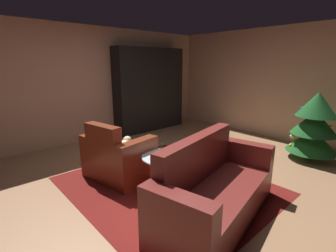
{
  "coord_description": "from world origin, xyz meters",
  "views": [
    {
      "loc": [
        2.51,
        -2.25,
        1.72
      ],
      "look_at": [
        -0.17,
        0.18,
        0.78
      ],
      "focal_mm": 26.08,
      "sensor_mm": 36.0,
      "label": 1
    }
  ],
  "objects_px": {
    "coffee_table": "(166,159)",
    "armchair_red": "(118,158)",
    "couch_red": "(214,191)",
    "bottle_on_table": "(162,154)",
    "decorated_tree": "(314,125)",
    "book_stack_on_table": "(170,153)",
    "bookshelf_unit": "(154,91)"
  },
  "relations": [
    {
      "from": "bookshelf_unit",
      "to": "book_stack_on_table",
      "type": "height_order",
      "value": "bookshelf_unit"
    },
    {
      "from": "armchair_red",
      "to": "bookshelf_unit",
      "type": "bearing_deg",
      "value": 129.84
    },
    {
      "from": "armchair_red",
      "to": "decorated_tree",
      "type": "bearing_deg",
      "value": 60.4
    },
    {
      "from": "book_stack_on_table",
      "to": "decorated_tree",
      "type": "height_order",
      "value": "decorated_tree"
    },
    {
      "from": "armchair_red",
      "to": "couch_red",
      "type": "xyz_separation_m",
      "value": [
        1.59,
        0.3,
        -0.0
      ]
    },
    {
      "from": "coffee_table",
      "to": "book_stack_on_table",
      "type": "height_order",
      "value": "book_stack_on_table"
    },
    {
      "from": "armchair_red",
      "to": "book_stack_on_table",
      "type": "height_order",
      "value": "armchair_red"
    },
    {
      "from": "armchair_red",
      "to": "decorated_tree",
      "type": "height_order",
      "value": "decorated_tree"
    },
    {
      "from": "bookshelf_unit",
      "to": "couch_red",
      "type": "relative_size",
      "value": 1.07
    },
    {
      "from": "bookshelf_unit",
      "to": "coffee_table",
      "type": "height_order",
      "value": "bookshelf_unit"
    },
    {
      "from": "coffee_table",
      "to": "armchair_red",
      "type": "bearing_deg",
      "value": -155.89
    },
    {
      "from": "coffee_table",
      "to": "bottle_on_table",
      "type": "xyz_separation_m",
      "value": [
        0.1,
        -0.16,
        0.14
      ]
    },
    {
      "from": "decorated_tree",
      "to": "bottle_on_table",
      "type": "bearing_deg",
      "value": -107.07
    },
    {
      "from": "coffee_table",
      "to": "decorated_tree",
      "type": "bearing_deg",
      "value": 70.07
    },
    {
      "from": "armchair_red",
      "to": "book_stack_on_table",
      "type": "distance_m",
      "value": 0.89
    },
    {
      "from": "coffee_table",
      "to": "decorated_tree",
      "type": "xyz_separation_m",
      "value": [
        0.97,
        2.68,
        0.21
      ]
    },
    {
      "from": "bookshelf_unit",
      "to": "bottle_on_table",
      "type": "distance_m",
      "value": 3.48
    },
    {
      "from": "book_stack_on_table",
      "to": "decorated_tree",
      "type": "xyz_separation_m",
      "value": [
        0.93,
        2.65,
        0.12
      ]
    },
    {
      "from": "couch_red",
      "to": "bookshelf_unit",
      "type": "bearing_deg",
      "value": 150.51
    },
    {
      "from": "armchair_red",
      "to": "book_stack_on_table",
      "type": "bearing_deg",
      "value": 25.11
    },
    {
      "from": "bookshelf_unit",
      "to": "coffee_table",
      "type": "bearing_deg",
      "value": -36.39
    },
    {
      "from": "bookshelf_unit",
      "to": "couch_red",
      "type": "height_order",
      "value": "bookshelf_unit"
    },
    {
      "from": "bookshelf_unit",
      "to": "coffee_table",
      "type": "relative_size",
      "value": 3.09
    },
    {
      "from": "couch_red",
      "to": "decorated_tree",
      "type": "relative_size",
      "value": 1.59
    },
    {
      "from": "bottle_on_table",
      "to": "couch_red",
      "type": "bearing_deg",
      "value": 9.68
    },
    {
      "from": "armchair_red",
      "to": "book_stack_on_table",
      "type": "relative_size",
      "value": 4.71
    },
    {
      "from": "couch_red",
      "to": "bottle_on_table",
      "type": "bearing_deg",
      "value": -170.32
    },
    {
      "from": "couch_red",
      "to": "coffee_table",
      "type": "distance_m",
      "value": 0.86
    },
    {
      "from": "coffee_table",
      "to": "decorated_tree",
      "type": "distance_m",
      "value": 2.86
    },
    {
      "from": "armchair_red",
      "to": "book_stack_on_table",
      "type": "xyz_separation_m",
      "value": [
        0.78,
        0.37,
        0.21
      ]
    },
    {
      "from": "armchair_red",
      "to": "decorated_tree",
      "type": "xyz_separation_m",
      "value": [
        1.71,
        3.01,
        0.32
      ]
    },
    {
      "from": "bookshelf_unit",
      "to": "bottle_on_table",
      "type": "bearing_deg",
      "value": -37.51
    }
  ]
}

